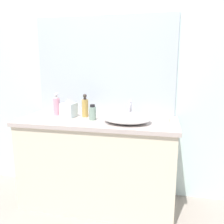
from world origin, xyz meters
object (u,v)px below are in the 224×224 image
object	(u,v)px
candle_jar	(167,120)
perfume_bottle	(57,106)
sink_basin	(127,118)
lotion_bottle	(93,113)
tissue_box	(69,109)
soap_dispenser	(85,107)

from	to	relation	value
candle_jar	perfume_bottle	bearing A→B (deg)	176.27
sink_basin	lotion_bottle	size ratio (longest dim) A/B	2.93
perfume_bottle	candle_jar	world-z (taller)	perfume_bottle
sink_basin	tissue_box	size ratio (longest dim) A/B	2.40
perfume_bottle	tissue_box	world-z (taller)	perfume_bottle
soap_dispenser	perfume_bottle	xyz separation A→B (m)	(-0.30, 0.01, 0.00)
soap_dispenser	candle_jar	bearing A→B (deg)	-4.37
lotion_bottle	soap_dispenser	bearing A→B (deg)	133.70
lotion_bottle	perfume_bottle	bearing A→B (deg)	163.01
tissue_box	candle_jar	xyz separation A→B (m)	(0.93, -0.01, -0.05)
soap_dispenser	tissue_box	bearing A→B (deg)	-162.68
sink_basin	lotion_bottle	bearing A→B (deg)	172.39
sink_basin	candle_jar	world-z (taller)	sink_basin
soap_dispenser	lotion_bottle	bearing A→B (deg)	-46.30
perfume_bottle	tissue_box	size ratio (longest dim) A/B	1.28
perfume_bottle	lotion_bottle	bearing A→B (deg)	-16.99
sink_basin	perfume_bottle	size ratio (longest dim) A/B	1.87
soap_dispenser	lotion_bottle	size ratio (longest dim) A/B	1.55
tissue_box	perfume_bottle	bearing A→B (deg)	158.88
soap_dispenser	sink_basin	bearing A→B (deg)	-19.96
sink_basin	candle_jar	bearing A→B (deg)	16.00
tissue_box	candle_jar	size ratio (longest dim) A/B	3.66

